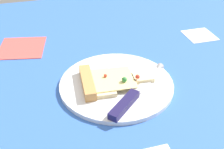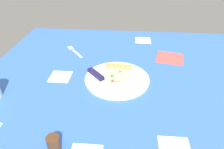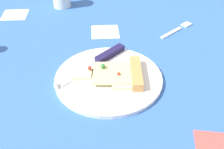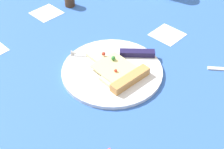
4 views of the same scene
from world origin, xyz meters
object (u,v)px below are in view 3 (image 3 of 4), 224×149
(plate, at_px, (109,78))
(fork, at_px, (178,29))
(pizza_slice, at_px, (119,74))
(knife, at_px, (98,61))

(plate, xyz_separation_m, fork, (-0.25, -0.25, -0.00))
(pizza_slice, bearing_deg, plate, 90.43)
(pizza_slice, relative_size, fork, 1.37)
(fork, bearing_deg, knife, -94.27)
(plate, height_order, knife, knife)
(pizza_slice, distance_m, knife, 0.08)
(pizza_slice, bearing_deg, knife, 41.93)
(pizza_slice, xyz_separation_m, fork, (-0.22, -0.25, -0.01))
(pizza_slice, relative_size, knife, 0.94)
(plate, distance_m, pizza_slice, 0.03)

